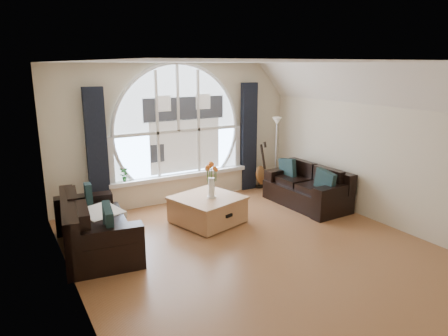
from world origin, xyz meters
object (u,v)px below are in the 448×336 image
(potted_plant, at_px, (124,174))
(floor_lamp, at_px, (276,155))
(sofa_left, at_px, (95,224))
(guitar, at_px, (261,165))
(sofa_right, at_px, (307,185))
(coffee_chest, at_px, (208,209))
(vase_flowers, at_px, (211,176))

(potted_plant, bearing_deg, floor_lamp, -8.12)
(sofa_left, bearing_deg, guitar, 26.29)
(sofa_right, bearing_deg, guitar, 92.67)
(coffee_chest, distance_m, vase_flowers, 0.61)
(coffee_chest, relative_size, floor_lamp, 0.65)
(sofa_right, height_order, floor_lamp, floor_lamp)
(coffee_chest, distance_m, potted_plant, 1.76)
(sofa_left, bearing_deg, coffee_chest, 11.05)
(sofa_right, distance_m, potted_plant, 3.48)
(coffee_chest, height_order, vase_flowers, vase_flowers)
(sofa_right, height_order, coffee_chest, sofa_right)
(coffee_chest, relative_size, guitar, 0.98)
(sofa_right, relative_size, potted_plant, 5.91)
(guitar, bearing_deg, sofa_left, 179.55)
(sofa_left, distance_m, guitar, 4.11)
(sofa_left, height_order, guitar, guitar)
(coffee_chest, distance_m, floor_lamp, 2.37)
(vase_flowers, relative_size, guitar, 0.66)
(guitar, bearing_deg, sofa_right, -104.55)
(vase_flowers, relative_size, floor_lamp, 0.44)
(floor_lamp, bearing_deg, sofa_left, -165.70)
(sofa_right, xyz_separation_m, vase_flowers, (-2.04, 0.07, 0.46))
(floor_lamp, distance_m, guitar, 0.44)
(floor_lamp, height_order, guitar, floor_lamp)
(coffee_chest, xyz_separation_m, guitar, (1.97, 1.21, 0.28))
(sofa_left, height_order, coffee_chest, sofa_left)
(sofa_left, distance_m, coffee_chest, 1.93)
(vase_flowers, height_order, potted_plant, vase_flowers)
(coffee_chest, xyz_separation_m, vase_flowers, (0.04, -0.08, 0.60))
(sofa_left, relative_size, vase_flowers, 2.57)
(coffee_chest, distance_m, guitar, 2.32)
(sofa_left, bearing_deg, potted_plant, 66.58)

